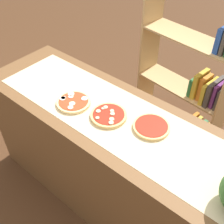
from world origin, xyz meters
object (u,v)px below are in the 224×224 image
pizza_mushroom_1 (109,115)px  bookshelf (195,78)px  pizza_mozzarella_0 (73,102)px  pizza_plain_2 (151,127)px

pizza_mushroom_1 → bookshelf: (0.09, 1.12, -0.26)m
pizza_mozzarella_0 → pizza_plain_2: bearing=15.0°
pizza_mushroom_1 → pizza_plain_2: bearing=18.8°
pizza_plain_2 → bookshelf: bearing=99.8°
pizza_plain_2 → bookshelf: bookshelf is taller
pizza_mozzarella_0 → bookshelf: size_ratio=0.15×
pizza_plain_2 → bookshelf: 1.07m
pizza_mozzarella_0 → pizza_mushroom_1: bearing=11.0°
pizza_mozzarella_0 → pizza_plain_2: (0.53, 0.14, -0.00)m
pizza_mushroom_1 → pizza_plain_2: pizza_mushroom_1 is taller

